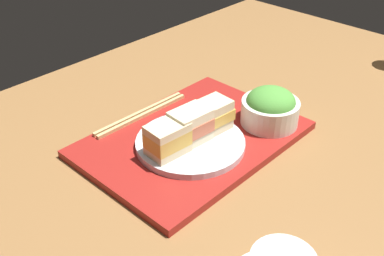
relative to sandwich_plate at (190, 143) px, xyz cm
name	(u,v)px	position (x,y,z in cm)	size (l,w,h in cm)	color
ground_plane	(233,149)	(-7.78, 3.67, -3.58)	(140.00, 100.00, 3.00)	brown
serving_tray	(193,139)	(-2.62, -1.88, -1.34)	(39.51, 27.97, 1.48)	maroon
sandwich_plate	(190,143)	(0.00, 0.00, 0.00)	(19.44, 19.44, 1.21)	silver
sandwich_near	(211,116)	(-5.22, 0.25, 3.43)	(7.74, 5.62, 5.65)	beige
sandwich_middle	(190,126)	(0.00, 0.00, 3.62)	(7.28, 5.62, 6.02)	beige
sandwich_far	(168,139)	(5.22, -0.25, 3.37)	(7.22, 5.38, 5.53)	beige
salad_bowl	(270,108)	(-15.91, 5.64, 2.76)	(10.92, 10.92, 7.22)	silver
chopsticks_pair	(141,114)	(-0.80, -14.03, -0.25)	(21.86, 2.30, 0.70)	tan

